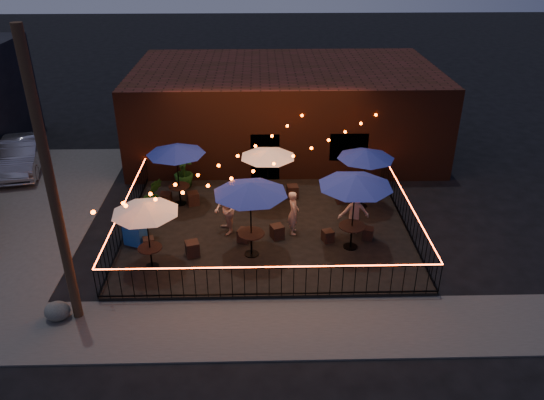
# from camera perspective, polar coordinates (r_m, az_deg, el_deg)

# --- Properties ---
(ground) EXTENTS (110.00, 110.00, 0.00)m
(ground) POSITION_cam_1_polar(r_m,az_deg,el_deg) (17.53, -0.44, -6.66)
(ground) COLOR black
(ground) RESTS_ON ground
(patio) EXTENTS (10.00, 8.00, 0.15)m
(patio) POSITION_cam_1_polar(r_m,az_deg,el_deg) (19.18, -0.56, -3.12)
(patio) COLOR black
(patio) RESTS_ON ground
(sidewalk) EXTENTS (18.00, 2.50, 0.05)m
(sidewalk) POSITION_cam_1_polar(r_m,az_deg,el_deg) (14.94, -0.21, -13.60)
(sidewalk) COLOR #44423F
(sidewalk) RESTS_ON ground
(brick_building) EXTENTS (14.00, 8.00, 4.00)m
(brick_building) POSITION_cam_1_polar(r_m,az_deg,el_deg) (25.75, 1.38, 9.77)
(brick_building) COLOR #33170E
(brick_building) RESTS_ON ground
(utility_pole) EXTENTS (0.26, 0.26, 8.00)m
(utility_pole) POSITION_cam_1_polar(r_m,az_deg,el_deg) (14.23, -22.59, 1.00)
(utility_pole) COLOR #3D2919
(utility_pole) RESTS_ON ground
(fence_front) EXTENTS (10.00, 0.04, 1.04)m
(fence_front) POSITION_cam_1_polar(r_m,az_deg,el_deg) (15.52, -0.31, -8.78)
(fence_front) COLOR black
(fence_front) RESTS_ON patio
(fence_left) EXTENTS (0.04, 8.00, 1.04)m
(fence_left) POSITION_cam_1_polar(r_m,az_deg,el_deg) (19.48, -15.44, -1.70)
(fence_left) COLOR black
(fence_left) RESTS_ON patio
(fence_right) EXTENTS (0.04, 8.00, 1.04)m
(fence_right) POSITION_cam_1_polar(r_m,az_deg,el_deg) (19.60, 14.22, -1.35)
(fence_right) COLOR black
(fence_right) RESTS_ON patio
(festoon_lights) EXTENTS (10.02, 8.72, 1.32)m
(festoon_lights) POSITION_cam_1_polar(r_m,az_deg,el_deg) (17.80, -3.83, 3.14)
(festoon_lights) COLOR #E13300
(festoon_lights) RESTS_ON ground
(cafe_table_0) EXTENTS (2.58, 2.58, 2.30)m
(cafe_table_0) POSITION_cam_1_polar(r_m,az_deg,el_deg) (16.40, -13.50, -0.91)
(cafe_table_0) COLOR black
(cafe_table_0) RESTS_ON patio
(cafe_table_1) EXTENTS (2.42, 2.42, 2.45)m
(cafe_table_1) POSITION_cam_1_polar(r_m,az_deg,el_deg) (20.10, -10.31, 5.29)
(cafe_table_1) COLOR black
(cafe_table_1) RESTS_ON patio
(cafe_table_2) EXTENTS (2.95, 2.95, 2.64)m
(cafe_table_2) POSITION_cam_1_polar(r_m,az_deg,el_deg) (16.44, -2.36, 1.18)
(cafe_table_2) COLOR black
(cafe_table_2) RESTS_ON patio
(cafe_table_3) EXTENTS (2.71, 2.71, 2.32)m
(cafe_table_3) POSITION_cam_1_polar(r_m,az_deg,el_deg) (19.82, -0.46, 5.02)
(cafe_table_3) COLOR black
(cafe_table_3) RESTS_ON patio
(cafe_table_4) EXTENTS (3.21, 3.21, 2.68)m
(cafe_table_4) POSITION_cam_1_polar(r_m,az_deg,el_deg) (17.02, 8.98, 1.96)
(cafe_table_4) COLOR black
(cafe_table_4) RESTS_ON patio
(cafe_table_5) EXTENTS (2.17, 2.17, 2.36)m
(cafe_table_5) POSITION_cam_1_polar(r_m,az_deg,el_deg) (19.90, 10.07, 4.81)
(cafe_table_5) COLOR black
(cafe_table_5) RESTS_ON patio
(bistro_chair_0) EXTENTS (0.44, 0.44, 0.41)m
(bistro_chair_0) POSITION_cam_1_polar(r_m,az_deg,el_deg) (18.27, -13.10, -4.59)
(bistro_chair_0) COLOR black
(bistro_chair_0) RESTS_ON patio
(bistro_chair_1) EXTENTS (0.53, 0.53, 0.51)m
(bistro_chair_1) POSITION_cam_1_polar(r_m,az_deg,el_deg) (17.64, -8.56, -5.20)
(bistro_chair_1) COLOR black
(bistro_chair_1) RESTS_ON patio
(bistro_chair_2) EXTENTS (0.45, 0.45, 0.49)m
(bistro_chair_2) POSITION_cam_1_polar(r_m,az_deg,el_deg) (20.93, -11.35, 0.09)
(bistro_chair_2) COLOR black
(bistro_chair_2) RESTS_ON patio
(bistro_chair_3) EXTENTS (0.54, 0.54, 0.51)m
(bistro_chair_3) POSITION_cam_1_polar(r_m,az_deg,el_deg) (20.78, -8.49, 0.16)
(bistro_chair_3) COLOR black
(bistro_chair_3) RESTS_ON patio
(bistro_chair_4) EXTENTS (0.51, 0.51, 0.46)m
(bistro_chair_4) POSITION_cam_1_polar(r_m,az_deg,el_deg) (18.22, -3.03, -3.83)
(bistro_chair_4) COLOR black
(bistro_chair_4) RESTS_ON patio
(bistro_chair_5) EXTENTS (0.53, 0.53, 0.48)m
(bistro_chair_5) POSITION_cam_1_polar(r_m,az_deg,el_deg) (18.40, 0.55, -3.42)
(bistro_chair_5) COLOR black
(bistro_chair_5) RESTS_ON patio
(bistro_chair_6) EXTENTS (0.44, 0.44, 0.43)m
(bistro_chair_6) POSITION_cam_1_polar(r_m,az_deg,el_deg) (20.99, -2.27, 0.64)
(bistro_chair_6) COLOR black
(bistro_chair_6) RESTS_ON patio
(bistro_chair_7) EXTENTS (0.47, 0.47, 0.51)m
(bistro_chair_7) POSITION_cam_1_polar(r_m,az_deg,el_deg) (21.11, 2.20, 0.93)
(bistro_chair_7) COLOR black
(bistro_chair_7) RESTS_ON patio
(bistro_chair_8) EXTENTS (0.45, 0.45, 0.42)m
(bistro_chair_8) POSITION_cam_1_polar(r_m,az_deg,el_deg) (18.32, 6.02, -3.85)
(bistro_chair_8) COLOR black
(bistro_chair_8) RESTS_ON patio
(bistro_chair_9) EXTENTS (0.45, 0.45, 0.42)m
(bistro_chair_9) POSITION_cam_1_polar(r_m,az_deg,el_deg) (18.65, 10.27, -3.56)
(bistro_chair_9) COLOR black
(bistro_chair_9) RESTS_ON patio
(bistro_chair_10) EXTENTS (0.41, 0.41, 0.44)m
(bistro_chair_10) POSITION_cam_1_polar(r_m,az_deg,el_deg) (20.90, 7.43, 0.30)
(bistro_chair_10) COLOR black
(bistro_chair_10) RESTS_ON patio
(bistro_chair_11) EXTENTS (0.49, 0.49, 0.49)m
(bistro_chair_11) POSITION_cam_1_polar(r_m,az_deg,el_deg) (21.69, 11.05, 1.12)
(bistro_chair_11) COLOR black
(bistro_chair_11) RESTS_ON patio
(patron_a) EXTENTS (0.38, 0.59, 1.61)m
(patron_a) POSITION_cam_1_polar(r_m,az_deg,el_deg) (18.43, 2.32, -1.36)
(patron_a) COLOR #D8B88C
(patron_a) RESTS_ON patio
(patron_b) EXTENTS (0.92, 1.04, 1.81)m
(patron_b) POSITION_cam_1_polar(r_m,az_deg,el_deg) (18.45, -5.08, -1.08)
(patron_b) COLOR #DAB08F
(patron_b) RESTS_ON patio
(patron_c) EXTENTS (1.14, 0.71, 1.70)m
(patron_c) POSITION_cam_1_polar(r_m,az_deg,el_deg) (18.64, 8.82, -1.19)
(patron_c) COLOR tan
(patron_c) RESTS_ON patio
(potted_shrub_a) EXTENTS (1.54, 1.42, 1.43)m
(potted_shrub_a) POSITION_cam_1_polar(r_m,az_deg,el_deg) (18.84, -14.28, -1.90)
(potted_shrub_a) COLOR #214115
(potted_shrub_a) RESTS_ON patio
(potted_shrub_b) EXTENTS (0.93, 0.85, 1.37)m
(potted_shrub_b) POSITION_cam_1_polar(r_m,az_deg,el_deg) (20.37, -12.66, 0.54)
(potted_shrub_b) COLOR #193E10
(potted_shrub_b) RESTS_ON patio
(potted_shrub_c) EXTENTS (0.90, 0.90, 1.40)m
(potted_shrub_c) POSITION_cam_1_polar(r_m,az_deg,el_deg) (22.08, -9.53, 3.08)
(potted_shrub_c) COLOR #1A390F
(potted_shrub_c) RESTS_ON patio
(cooler) EXTENTS (0.88, 0.77, 0.97)m
(cooler) POSITION_cam_1_polar(r_m,az_deg,el_deg) (18.54, -14.53, -3.25)
(cooler) COLOR blue
(cooler) RESTS_ON patio
(boulder) EXTENTS (0.93, 0.84, 0.62)m
(boulder) POSITION_cam_1_polar(r_m,az_deg,el_deg) (16.18, -22.10, -11.01)
(boulder) COLOR #454540
(boulder) RESTS_ON ground
(car_silver) EXTENTS (2.43, 4.64, 1.46)m
(car_silver) POSITION_cam_1_polar(r_m,az_deg,el_deg) (26.16, -25.32, 4.39)
(car_silver) COLOR #AAABB3
(car_silver) RESTS_ON ground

